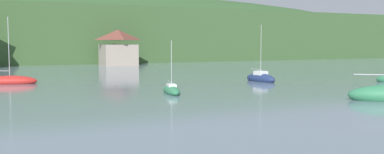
{
  "coord_description": "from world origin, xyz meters",
  "views": [
    {
      "loc": [
        -11.01,
        20.23,
        4.46
      ],
      "look_at": [
        0.0,
        43.18,
        2.44
      ],
      "focal_mm": 40.74,
      "sensor_mm": 36.0,
      "label": 1
    }
  ],
  "objects_px": {
    "shore_building_eastcentral": "(118,48)",
    "sailboat_far_8": "(172,90)",
    "sailboat_far_4": "(261,78)",
    "sailboat_far_3": "(10,81)"
  },
  "relations": [
    {
      "from": "shore_building_eastcentral",
      "to": "sailboat_far_8",
      "type": "bearing_deg",
      "value": -100.67
    },
    {
      "from": "sailboat_far_4",
      "to": "sailboat_far_8",
      "type": "bearing_deg",
      "value": -69.53
    },
    {
      "from": "shore_building_eastcentral",
      "to": "sailboat_far_8",
      "type": "height_order",
      "value": "shore_building_eastcentral"
    },
    {
      "from": "sailboat_far_8",
      "to": "shore_building_eastcentral",
      "type": "bearing_deg",
      "value": -178.51
    },
    {
      "from": "sailboat_far_4",
      "to": "sailboat_far_8",
      "type": "relative_size",
      "value": 1.4
    },
    {
      "from": "sailboat_far_8",
      "to": "sailboat_far_4",
      "type": "bearing_deg",
      "value": 126.86
    },
    {
      "from": "sailboat_far_3",
      "to": "sailboat_far_8",
      "type": "xyz_separation_m",
      "value": [
        12.4,
        -15.52,
        -0.05
      ]
    },
    {
      "from": "shore_building_eastcentral",
      "to": "sailboat_far_3",
      "type": "height_order",
      "value": "sailboat_far_3"
    },
    {
      "from": "sailboat_far_3",
      "to": "sailboat_far_8",
      "type": "relative_size",
      "value": 1.55
    },
    {
      "from": "shore_building_eastcentral",
      "to": "sailboat_far_8",
      "type": "distance_m",
      "value": 49.46
    }
  ]
}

